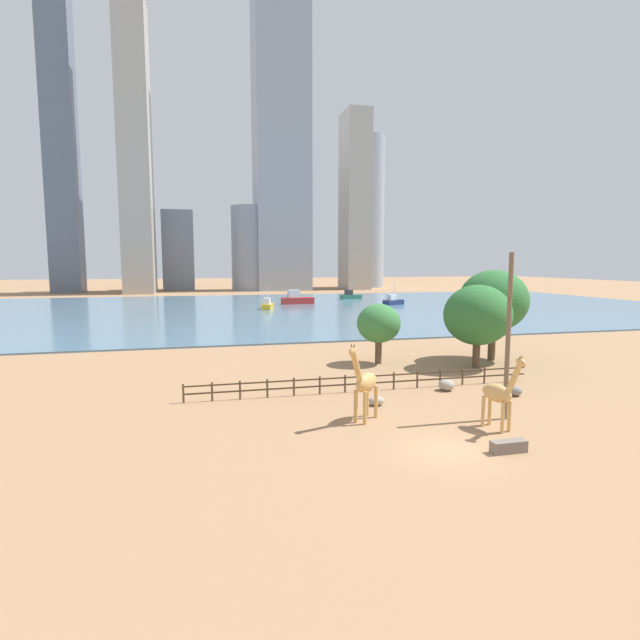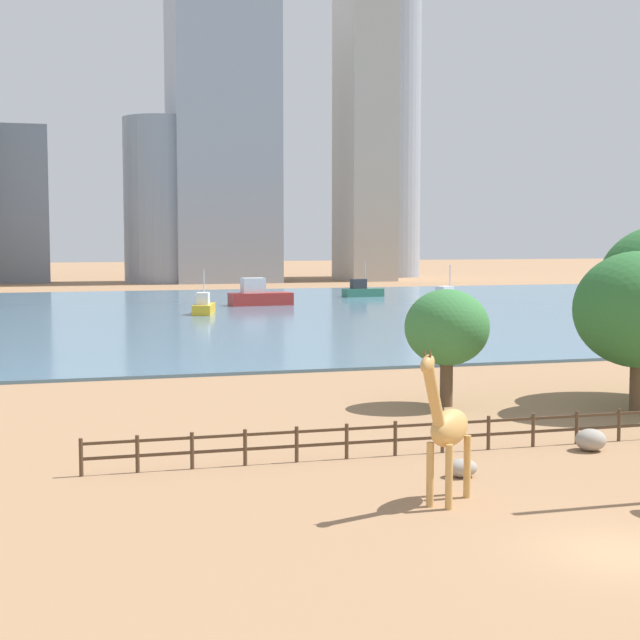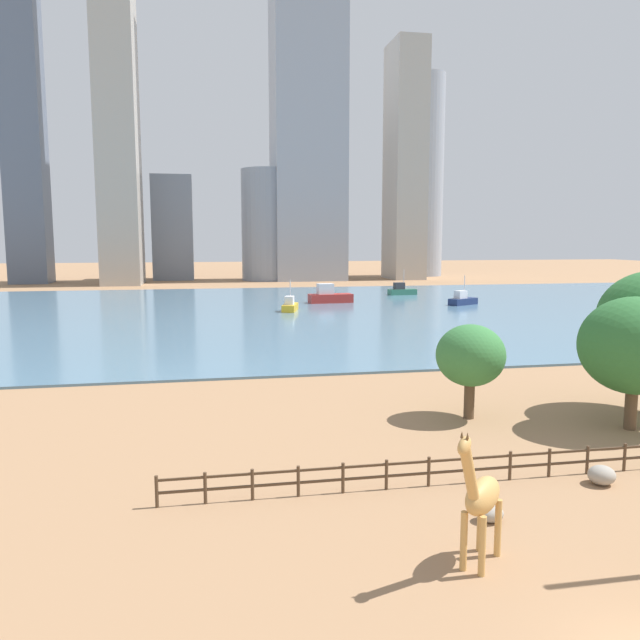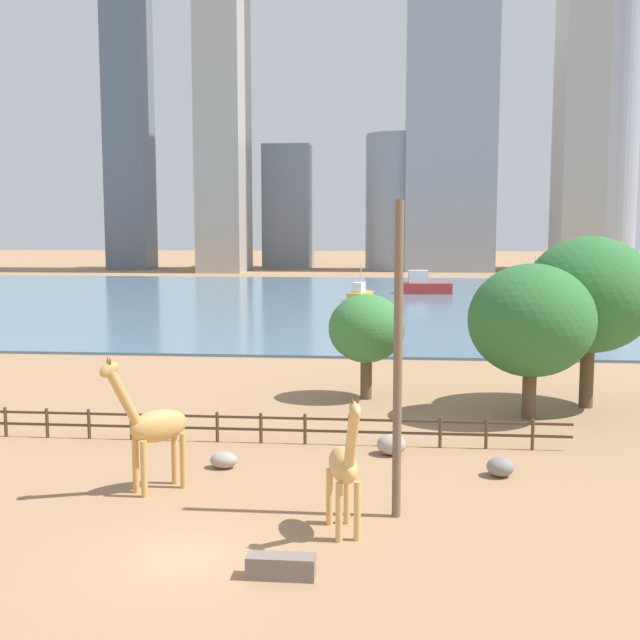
{
  "view_description": "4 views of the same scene",
  "coord_description": "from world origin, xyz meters",
  "px_view_note": "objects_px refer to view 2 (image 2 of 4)",
  "views": [
    {
      "loc": [
        -11.88,
        -21.74,
        9.36
      ],
      "look_at": [
        2.21,
        35.6,
        2.53
      ],
      "focal_mm": 28.0,
      "sensor_mm": 36.0,
      "label": 1
    },
    {
      "loc": [
        -14.12,
        -21.46,
        8.13
      ],
      "look_at": [
        -0.48,
        26.52,
        3.79
      ],
      "focal_mm": 55.0,
      "sensor_mm": 36.0,
      "label": 2
    },
    {
      "loc": [
        -11.1,
        -12.2,
        10.51
      ],
      "look_at": [
        -1.02,
        40.31,
        3.55
      ],
      "focal_mm": 35.0,
      "sensor_mm": 36.0,
      "label": 3
    },
    {
      "loc": [
        5.76,
        -20.73,
        9.14
      ],
      "look_at": [
        -0.22,
        42.57,
        1.69
      ],
      "focal_mm": 45.0,
      "sensor_mm": 36.0,
      "label": 4
    }
  ],
  "objects_px": {
    "boulder_small": "(462,468)",
    "tree_left_large": "(639,310)",
    "boat_sailboat": "(447,299)",
    "tree_right_tall": "(447,328)",
    "boat_tug": "(362,291)",
    "boulder_by_pole": "(591,440)",
    "boat_barge": "(259,296)",
    "boat_ferry": "(204,307)",
    "giraffe_tall": "(447,428)"
  },
  "relations": [
    {
      "from": "tree_right_tall",
      "to": "boat_barge",
      "type": "bearing_deg",
      "value": 85.47
    },
    {
      "from": "tree_right_tall",
      "to": "boat_tug",
      "type": "height_order",
      "value": "tree_right_tall"
    },
    {
      "from": "tree_right_tall",
      "to": "boat_sailboat",
      "type": "xyz_separation_m",
      "value": [
        25.17,
        58.39,
        -2.77
      ]
    },
    {
      "from": "boulder_small",
      "to": "boat_sailboat",
      "type": "distance_m",
      "value": 77.35
    },
    {
      "from": "boat_sailboat",
      "to": "boat_tug",
      "type": "distance_m",
      "value": 19.17
    },
    {
      "from": "boat_sailboat",
      "to": "boulder_small",
      "type": "bearing_deg",
      "value": -140.46
    },
    {
      "from": "boulder_by_pole",
      "to": "boat_barge",
      "type": "xyz_separation_m",
      "value": [
        3.79,
        76.02,
        0.84
      ]
    },
    {
      "from": "boulder_small",
      "to": "boat_ferry",
      "type": "bearing_deg",
      "value": 88.21
    },
    {
      "from": "boulder_by_pole",
      "to": "boat_barge",
      "type": "relative_size",
      "value": 0.16
    },
    {
      "from": "boat_tug",
      "to": "boat_barge",
      "type": "xyz_separation_m",
      "value": [
        -16.13,
        -11.61,
        0.27
      ]
    },
    {
      "from": "tree_right_tall",
      "to": "boat_ferry",
      "type": "distance_m",
      "value": 55.16
    },
    {
      "from": "boulder_by_pole",
      "to": "boat_ferry",
      "type": "relative_size",
      "value": 0.22
    },
    {
      "from": "tree_left_large",
      "to": "boat_barge",
      "type": "distance_m",
      "value": 69.39
    },
    {
      "from": "boulder_small",
      "to": "tree_left_large",
      "type": "height_order",
      "value": "tree_left_large"
    },
    {
      "from": "boat_ferry",
      "to": "boat_sailboat",
      "type": "bearing_deg",
      "value": -67.2
    },
    {
      "from": "boat_sailboat",
      "to": "boat_barge",
      "type": "bearing_deg",
      "value": 132.68
    },
    {
      "from": "giraffe_tall",
      "to": "boat_sailboat",
      "type": "bearing_deg",
      "value": -158.23
    },
    {
      "from": "boulder_by_pole",
      "to": "boat_sailboat",
      "type": "xyz_separation_m",
      "value": [
        23.76,
        68.85,
        0.56
      ]
    },
    {
      "from": "boulder_small",
      "to": "tree_left_large",
      "type": "xyz_separation_m",
      "value": [
        12.83,
        9.17,
        4.4
      ]
    },
    {
      "from": "boat_ferry",
      "to": "boulder_by_pole",
      "type": "bearing_deg",
      "value": -160.4
    },
    {
      "from": "boulder_small",
      "to": "boat_sailboat",
      "type": "relative_size",
      "value": 0.19
    },
    {
      "from": "boulder_by_pole",
      "to": "boat_sailboat",
      "type": "distance_m",
      "value": 72.83
    },
    {
      "from": "tree_right_tall",
      "to": "boat_ferry",
      "type": "relative_size",
      "value": 1.06
    },
    {
      "from": "giraffe_tall",
      "to": "boat_sailboat",
      "type": "xyz_separation_m",
      "value": [
        31.89,
        74.11,
        -1.33
      ]
    },
    {
      "from": "boulder_by_pole",
      "to": "boat_ferry",
      "type": "height_order",
      "value": "boat_ferry"
    },
    {
      "from": "boulder_small",
      "to": "tree_right_tall",
      "type": "relative_size",
      "value": 0.19
    },
    {
      "from": "giraffe_tall",
      "to": "boat_tug",
      "type": "xyz_separation_m",
      "value": [
        28.06,
        92.9,
        -1.32
      ]
    },
    {
      "from": "boat_tug",
      "to": "boat_barge",
      "type": "relative_size",
      "value": 0.74
    },
    {
      "from": "giraffe_tall",
      "to": "boat_ferry",
      "type": "xyz_separation_m",
      "value": [
        3.92,
        70.73,
        -1.35
      ]
    },
    {
      "from": "giraffe_tall",
      "to": "boat_tug",
      "type": "relative_size",
      "value": 0.91
    },
    {
      "from": "tree_right_tall",
      "to": "boat_sailboat",
      "type": "bearing_deg",
      "value": 66.68
    },
    {
      "from": "tree_left_large",
      "to": "boat_tug",
      "type": "distance_m",
      "value": 82.05
    },
    {
      "from": "giraffe_tall",
      "to": "tree_left_large",
      "type": "xyz_separation_m",
      "value": [
        14.63,
        12.04,
        2.41
      ]
    },
    {
      "from": "tree_left_large",
      "to": "boulder_small",
      "type": "bearing_deg",
      "value": -144.45
    },
    {
      "from": "boat_ferry",
      "to": "boat_sailboat",
      "type": "height_order",
      "value": "boat_sailboat"
    },
    {
      "from": "boulder_small",
      "to": "boat_sailboat",
      "type": "xyz_separation_m",
      "value": [
        30.09,
        71.25,
        0.67
      ]
    },
    {
      "from": "boat_ferry",
      "to": "boat_barge",
      "type": "distance_m",
      "value": 13.24
    },
    {
      "from": "tree_right_tall",
      "to": "boat_tug",
      "type": "relative_size",
      "value": 1.04
    },
    {
      "from": "tree_right_tall",
      "to": "boat_barge",
      "type": "xyz_separation_m",
      "value": [
        5.2,
        65.56,
        -2.49
      ]
    },
    {
      "from": "giraffe_tall",
      "to": "boat_barge",
      "type": "xyz_separation_m",
      "value": [
        11.92,
        81.28,
        -1.05
      ]
    },
    {
      "from": "boat_ferry",
      "to": "boat_sailboat",
      "type": "relative_size",
      "value": 0.98
    },
    {
      "from": "tree_left_large",
      "to": "boat_sailboat",
      "type": "distance_m",
      "value": 64.54
    },
    {
      "from": "boat_tug",
      "to": "boat_barge",
      "type": "height_order",
      "value": "boat_tug"
    },
    {
      "from": "boulder_by_pole",
      "to": "boulder_small",
      "type": "relative_size",
      "value": 1.12
    },
    {
      "from": "tree_left_large",
      "to": "boat_ferry",
      "type": "height_order",
      "value": "tree_left_large"
    },
    {
      "from": "boulder_small",
      "to": "tree_right_tall",
      "type": "height_order",
      "value": "tree_right_tall"
    },
    {
      "from": "boulder_small",
      "to": "boat_barge",
      "type": "height_order",
      "value": "boat_barge"
    },
    {
      "from": "tree_right_tall",
      "to": "boat_barge",
      "type": "distance_m",
      "value": 65.82
    },
    {
      "from": "boulder_small",
      "to": "tree_right_tall",
      "type": "xyz_separation_m",
      "value": [
        4.93,
        12.86,
        3.43
      ]
    },
    {
      "from": "giraffe_tall",
      "to": "boat_barge",
      "type": "distance_m",
      "value": 82.16
    }
  ]
}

